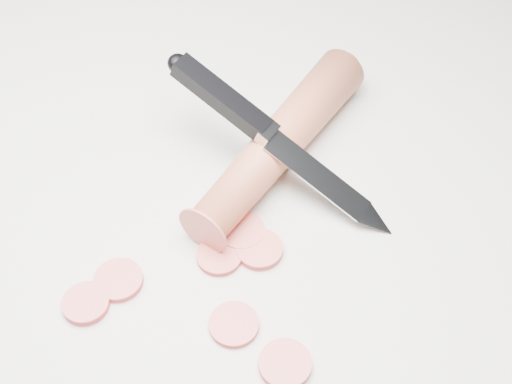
{
  "coord_description": "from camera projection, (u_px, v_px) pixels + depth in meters",
  "views": [
    {
      "loc": [
        0.03,
        -0.36,
        0.46
      ],
      "look_at": [
        0.03,
        -0.0,
        0.02
      ],
      "focal_mm": 50.0,
      "sensor_mm": 36.0,
      "label": 1
    }
  ],
  "objects": [
    {
      "name": "carrot_slice_6",
      "position": [
        285.0,
        364.0,
        0.49
      ],
      "size": [
        0.04,
        0.04,
        0.01
      ],
      "primitive_type": "cylinder",
      "color": "#D3544A",
      "rests_on": "ground"
    },
    {
      "name": "carrot",
      "position": [
        279.0,
        142.0,
        0.59
      ],
      "size": [
        0.15,
        0.2,
        0.04
      ],
      "primitive_type": "cylinder",
      "rotation": [
        1.57,
        0.0,
        -0.59
      ],
      "color": "#B95435",
      "rests_on": "ground"
    },
    {
      "name": "ground",
      "position": [
        220.0,
        203.0,
        0.58
      ],
      "size": [
        2.4,
        2.4,
        0.0
      ],
      "primitive_type": "plane",
      "color": "beige",
      "rests_on": "ground"
    },
    {
      "name": "carrot_slice_4",
      "position": [
        219.0,
        256.0,
        0.54
      ],
      "size": [
        0.03,
        0.03,
        0.01
      ],
      "primitive_type": "cylinder",
      "color": "#D3544A",
      "rests_on": "ground"
    },
    {
      "name": "kitchen_knife",
      "position": [
        280.0,
        141.0,
        0.56
      ],
      "size": [
        0.19,
        0.14,
        0.09
      ],
      "primitive_type": null,
      "color": "silver",
      "rests_on": "ground"
    },
    {
      "name": "carrot_slice_5",
      "position": [
        118.0,
        280.0,
        0.53
      ],
      "size": [
        0.04,
        0.04,
        0.01
      ],
      "primitive_type": "cylinder",
      "color": "#D3544A",
      "rests_on": "ground"
    },
    {
      "name": "carrot_slice_1",
      "position": [
        259.0,
        249.0,
        0.55
      ],
      "size": [
        0.04,
        0.04,
        0.01
      ],
      "primitive_type": "cylinder",
      "color": "#D3544A",
      "rests_on": "ground"
    },
    {
      "name": "carrot_slice_2",
      "position": [
        241.0,
        231.0,
        0.56
      ],
      "size": [
        0.04,
        0.04,
        0.01
      ],
      "primitive_type": "cylinder",
      "color": "#D3544A",
      "rests_on": "ground"
    },
    {
      "name": "carrot_slice_0",
      "position": [
        86.0,
        304.0,
        0.52
      ],
      "size": [
        0.03,
        0.03,
        0.01
      ],
      "primitive_type": "cylinder",
      "color": "#D3544A",
      "rests_on": "ground"
    },
    {
      "name": "carrot_slice_3",
      "position": [
        234.0,
        325.0,
        0.51
      ],
      "size": [
        0.04,
        0.04,
        0.01
      ],
      "primitive_type": "cylinder",
      "color": "#D3544A",
      "rests_on": "ground"
    }
  ]
}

